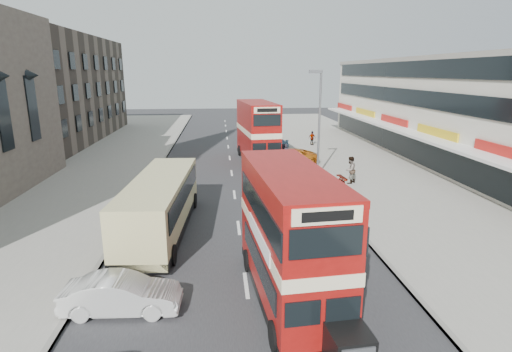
# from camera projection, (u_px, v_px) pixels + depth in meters

# --- Properties ---
(ground) EXTENTS (160.00, 160.00, 0.00)m
(ground) POSITION_uv_depth(u_px,v_px,m) (250.00, 315.00, 13.81)
(ground) COLOR #28282B
(ground) RESTS_ON ground
(road_surface) EXTENTS (12.00, 90.00, 0.01)m
(road_surface) POSITION_uv_depth(u_px,v_px,m) (232.00, 173.00, 33.11)
(road_surface) COLOR #28282B
(road_surface) RESTS_ON ground
(pavement_right) EXTENTS (12.00, 90.00, 0.15)m
(pavement_right) POSITION_uv_depth(u_px,v_px,m) (375.00, 169.00, 34.12)
(pavement_right) COLOR gray
(pavement_right) RESTS_ON ground
(pavement_left) EXTENTS (12.00, 90.00, 0.15)m
(pavement_left) POSITION_uv_depth(u_px,v_px,m) (79.00, 175.00, 32.06)
(pavement_left) COLOR gray
(pavement_left) RESTS_ON ground
(kerb_left) EXTENTS (0.20, 90.00, 0.16)m
(kerb_left) POSITION_uv_depth(u_px,v_px,m) (155.00, 174.00, 32.56)
(kerb_left) COLOR gray
(kerb_left) RESTS_ON ground
(kerb_right) EXTENTS (0.20, 90.00, 0.16)m
(kerb_right) POSITION_uv_depth(u_px,v_px,m) (306.00, 171.00, 33.61)
(kerb_right) COLOR gray
(kerb_right) RESTS_ON ground
(brick_terrace) EXTENTS (14.00, 28.00, 12.00)m
(brick_terrace) POSITION_uv_depth(u_px,v_px,m) (36.00, 89.00, 47.09)
(brick_terrace) COLOR #66594C
(brick_terrace) RESTS_ON ground
(commercial_row) EXTENTS (9.90, 46.20, 9.30)m
(commercial_row) POSITION_uv_depth(u_px,v_px,m) (459.00, 111.00, 35.59)
(commercial_row) COLOR beige
(commercial_row) RESTS_ON ground
(street_lamp) EXTENTS (1.00, 0.20, 8.12)m
(street_lamp) POSITION_uv_depth(u_px,v_px,m) (319.00, 116.00, 30.55)
(street_lamp) COLOR slate
(street_lamp) RESTS_ON ground
(bus_main) EXTENTS (3.01, 8.49, 4.64)m
(bus_main) POSITION_uv_depth(u_px,v_px,m) (290.00, 236.00, 14.24)
(bus_main) COLOR black
(bus_main) RESTS_ON ground
(bus_second) EXTENTS (3.48, 9.49, 5.19)m
(bus_second) POSITION_uv_depth(u_px,v_px,m) (258.00, 131.00, 37.05)
(bus_second) COLOR black
(bus_second) RESTS_ON ground
(coach) EXTENTS (3.14, 10.05, 2.63)m
(coach) POSITION_uv_depth(u_px,v_px,m) (160.00, 203.00, 20.66)
(coach) COLOR black
(coach) RESTS_ON ground
(car_left_front) EXTENTS (4.03, 1.57, 1.31)m
(car_left_front) POSITION_uv_depth(u_px,v_px,m) (122.00, 294.00, 13.87)
(car_left_front) COLOR silver
(car_left_front) RESTS_ON ground
(car_right_a) EXTENTS (4.15, 1.97, 1.17)m
(car_right_a) POSITION_uv_depth(u_px,v_px,m) (315.00, 186.00, 27.33)
(car_right_a) COLOR maroon
(car_right_a) RESTS_ON ground
(car_right_b) EXTENTS (5.07, 2.64, 1.36)m
(car_right_b) POSITION_uv_depth(u_px,v_px,m) (290.00, 157.00, 36.03)
(car_right_b) COLOR #B75E12
(car_right_b) RESTS_ON ground
(car_right_c) EXTENTS (3.62, 1.81, 1.19)m
(car_right_c) POSITION_uv_depth(u_px,v_px,m) (273.00, 142.00, 43.91)
(car_right_c) COLOR teal
(car_right_c) RESTS_ON ground
(pedestrian_near) EXTENTS (0.88, 0.85, 1.99)m
(pedestrian_near) POSITION_uv_depth(u_px,v_px,m) (350.00, 170.00, 29.33)
(pedestrian_near) COLOR gray
(pedestrian_near) RESTS_ON pavement_right
(pedestrian_far) EXTENTS (0.97, 0.66, 1.52)m
(pedestrian_far) POSITION_uv_depth(u_px,v_px,m) (312.00, 138.00, 44.77)
(pedestrian_far) COLOR gray
(pedestrian_far) RESTS_ON pavement_right
(cyclist) EXTENTS (0.71, 1.94, 2.05)m
(cyclist) POSITION_uv_depth(u_px,v_px,m) (286.00, 160.00, 34.90)
(cyclist) COLOR gray
(cyclist) RESTS_ON ground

